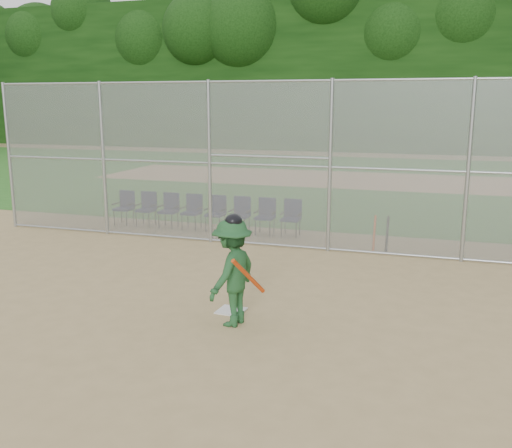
% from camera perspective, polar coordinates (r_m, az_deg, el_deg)
% --- Properties ---
extents(ground, '(100.00, 100.00, 0.00)m').
position_cam_1_polar(ground, '(9.37, -4.71, -9.66)').
color(ground, tan).
rests_on(ground, ground).
extents(grass_strip, '(100.00, 100.00, 0.00)m').
position_cam_1_polar(grass_strip, '(26.48, 10.27, 4.36)').
color(grass_strip, '#27621D').
rests_on(grass_strip, ground).
extents(dirt_patch_far, '(24.00, 24.00, 0.00)m').
position_cam_1_polar(dirt_patch_far, '(26.48, 10.27, 4.37)').
color(dirt_patch_far, tan).
rests_on(dirt_patch_far, ground).
extents(backstop_fence, '(16.09, 0.09, 4.00)m').
position_cam_1_polar(backstop_fence, '(13.54, 3.23, 6.13)').
color(backstop_fence, gray).
rests_on(backstop_fence, ground).
extents(treeline, '(81.00, 60.00, 11.00)m').
position_cam_1_polar(treeline, '(28.31, 11.26, 15.96)').
color(treeline, black).
rests_on(treeline, ground).
extents(home_plate, '(0.47, 0.47, 0.02)m').
position_cam_1_polar(home_plate, '(9.77, -2.50, -8.65)').
color(home_plate, silver).
rests_on(home_plate, ground).
extents(batter_at_plate, '(1.01, 1.31, 1.80)m').
position_cam_1_polar(batter_at_plate, '(8.96, -2.38, -4.78)').
color(batter_at_plate, '#1E4D26').
rests_on(batter_at_plate, ground).
extents(spare_bats, '(0.36, 0.30, 0.84)m').
position_cam_1_polar(spare_bats, '(13.82, 12.36, -0.96)').
color(spare_bats, '#D84C14').
rests_on(spare_bats, ground).
extents(chair_0, '(0.54, 0.52, 0.96)m').
position_cam_1_polar(chair_0, '(16.90, -13.11, 1.58)').
color(chair_0, '#10163C').
rests_on(chair_0, ground).
extents(chair_1, '(0.54, 0.52, 0.96)m').
position_cam_1_polar(chair_1, '(16.55, -10.99, 1.45)').
color(chair_1, '#10163C').
rests_on(chair_1, ground).
extents(chair_2, '(0.54, 0.52, 0.96)m').
position_cam_1_polar(chair_2, '(16.23, -8.78, 1.32)').
color(chair_2, '#10163C').
rests_on(chair_2, ground).
extents(chair_3, '(0.54, 0.52, 0.96)m').
position_cam_1_polar(chair_3, '(15.93, -6.48, 1.18)').
color(chair_3, '#10163C').
rests_on(chair_3, ground).
extents(chair_4, '(0.54, 0.52, 0.96)m').
position_cam_1_polar(chair_4, '(15.65, -4.11, 1.04)').
color(chair_4, '#10163C').
rests_on(chair_4, ground).
extents(chair_5, '(0.54, 0.52, 0.96)m').
position_cam_1_polar(chair_5, '(15.41, -1.65, 0.89)').
color(chair_5, '#10163C').
rests_on(chair_5, ground).
extents(chair_6, '(0.54, 0.52, 0.96)m').
position_cam_1_polar(chair_6, '(15.19, 0.89, 0.73)').
color(chair_6, '#10163C').
rests_on(chair_6, ground).
extents(chair_7, '(0.54, 0.52, 0.96)m').
position_cam_1_polar(chair_7, '(15.00, 3.49, 0.57)').
color(chair_7, '#10163C').
rests_on(chair_7, ground).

